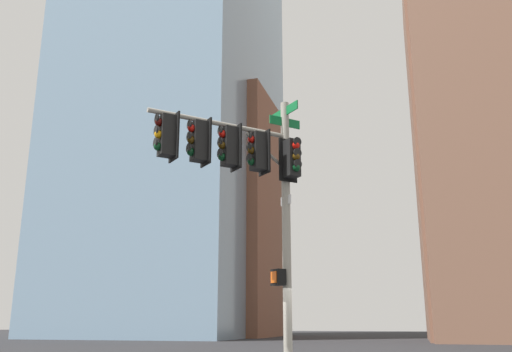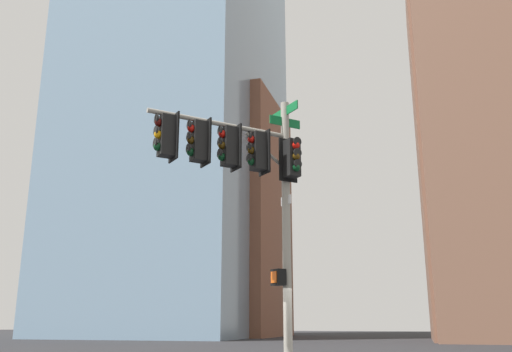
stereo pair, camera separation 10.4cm
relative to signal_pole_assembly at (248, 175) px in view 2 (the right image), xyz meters
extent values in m
cylinder|color=#9E998C|center=(0.78, 0.86, -1.54)|extent=(0.22, 0.22, 7.46)
cylinder|color=#9E998C|center=(-0.56, -0.51, 1.23)|extent=(2.77, 2.83, 0.12)
cylinder|color=#9E998C|center=(0.30, 0.37, 0.78)|extent=(0.78, 0.80, 0.75)
cube|color=#0F6B33|center=(0.78, 0.86, 1.94)|extent=(0.91, 0.89, 0.24)
cube|color=#0F6B33|center=(0.78, 0.86, 1.64)|extent=(0.69, 0.70, 0.24)
cube|color=white|center=(0.78, 0.86, -0.53)|extent=(0.34, 0.34, 0.24)
cube|color=black|center=(0.20, 0.26, 0.67)|extent=(0.48, 0.48, 1.00)
cube|color=black|center=(0.33, 0.40, 0.67)|extent=(0.42, 0.41, 1.16)
sphere|color=red|center=(0.06, 0.12, 0.97)|extent=(0.20, 0.20, 0.20)
cylinder|color=black|center=(0.01, 0.07, 1.06)|extent=(0.19, 0.19, 0.23)
sphere|color=#4C330A|center=(0.06, 0.12, 0.67)|extent=(0.20, 0.20, 0.20)
cylinder|color=black|center=(0.01, 0.07, 0.76)|extent=(0.19, 0.19, 0.23)
sphere|color=#0A3819|center=(0.06, 0.12, 0.37)|extent=(0.20, 0.20, 0.20)
cylinder|color=black|center=(0.01, 0.07, 0.46)|extent=(0.19, 0.19, 0.23)
cube|color=black|center=(-0.38, -0.33, 0.67)|extent=(0.48, 0.48, 1.00)
cube|color=black|center=(-0.25, -0.20, 0.67)|extent=(0.42, 0.41, 1.16)
sphere|color=red|center=(-0.53, -0.48, 0.97)|extent=(0.20, 0.20, 0.20)
cylinder|color=black|center=(-0.57, -0.53, 1.06)|extent=(0.19, 0.19, 0.23)
sphere|color=#4C330A|center=(-0.53, -0.48, 0.67)|extent=(0.20, 0.20, 0.20)
cylinder|color=black|center=(-0.57, -0.53, 0.76)|extent=(0.19, 0.19, 0.23)
sphere|color=#0A3819|center=(-0.53, -0.48, 0.37)|extent=(0.20, 0.20, 0.20)
cylinder|color=black|center=(-0.57, -0.53, 0.46)|extent=(0.19, 0.19, 0.23)
cube|color=black|center=(-0.97, -0.93, 0.67)|extent=(0.48, 0.48, 1.00)
cube|color=black|center=(-0.83, -0.80, 0.67)|extent=(0.42, 0.41, 1.16)
sphere|color=red|center=(-1.11, -1.08, 0.97)|extent=(0.20, 0.20, 0.20)
cylinder|color=black|center=(-1.15, -1.12, 1.06)|extent=(0.19, 0.19, 0.23)
sphere|color=#4C330A|center=(-1.11, -1.08, 0.67)|extent=(0.20, 0.20, 0.20)
cylinder|color=black|center=(-1.15, -1.12, 0.76)|extent=(0.19, 0.19, 0.23)
sphere|color=#0A3819|center=(-1.11, -1.08, 0.37)|extent=(0.20, 0.20, 0.20)
cylinder|color=black|center=(-1.15, -1.12, 0.46)|extent=(0.19, 0.19, 0.23)
cube|color=black|center=(-1.55, -1.53, 0.67)|extent=(0.48, 0.48, 1.00)
cube|color=black|center=(-1.41, -1.39, 0.67)|extent=(0.42, 0.41, 1.16)
sphere|color=#470A07|center=(-1.69, -1.68, 0.97)|extent=(0.20, 0.20, 0.20)
cylinder|color=black|center=(-1.74, -1.72, 1.06)|extent=(0.19, 0.19, 0.23)
sphere|color=#F29E0C|center=(-1.69, -1.68, 0.67)|extent=(0.20, 0.20, 0.20)
cylinder|color=black|center=(-1.74, -1.72, 0.76)|extent=(0.19, 0.19, 0.23)
sphere|color=#0A3819|center=(-1.69, -1.68, 0.37)|extent=(0.20, 0.20, 0.20)
cylinder|color=black|center=(-1.74, -1.72, 0.46)|extent=(0.19, 0.19, 0.23)
cube|color=black|center=(1.00, 0.65, 0.53)|extent=(0.48, 0.48, 1.00)
cube|color=black|center=(0.87, 0.78, 0.53)|extent=(0.41, 0.42, 1.16)
sphere|color=red|center=(1.15, 0.50, 0.83)|extent=(0.20, 0.20, 0.20)
cylinder|color=black|center=(1.20, 0.46, 0.92)|extent=(0.19, 0.19, 0.23)
sphere|color=#4C330A|center=(1.15, 0.50, 0.53)|extent=(0.20, 0.20, 0.20)
cylinder|color=black|center=(1.20, 0.46, 0.62)|extent=(0.19, 0.19, 0.23)
sphere|color=#0A3819|center=(1.15, 0.50, 0.23)|extent=(0.20, 0.20, 0.20)
cylinder|color=black|center=(1.20, 0.46, 0.32)|extent=(0.19, 0.19, 0.23)
cube|color=black|center=(0.60, 0.68, -2.52)|extent=(0.43, 0.43, 0.40)
cube|color=#EA5914|center=(0.51, 0.58, -2.52)|extent=(0.19, 0.19, 0.28)
cube|color=#845B47|center=(13.92, 43.94, 18.45)|extent=(17.60, 18.06, 47.45)
cube|color=#7A99B2|center=(-25.18, 50.97, 29.20)|extent=(22.63, 28.72, 68.95)
cube|color=brown|center=(-22.76, 53.80, 9.76)|extent=(20.44, 16.19, 30.07)
camera|label=1|loc=(3.84, -12.80, -3.60)|focal=38.59mm
camera|label=2|loc=(3.94, -12.77, -3.60)|focal=38.59mm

